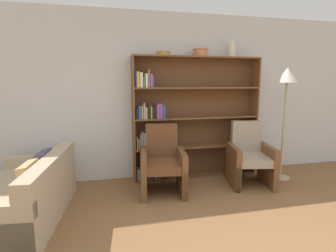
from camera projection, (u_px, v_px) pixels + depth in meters
name	position (u px, v px, depth m)	size (l,w,h in m)	color
wall_back	(182.00, 97.00, 4.53)	(12.00, 0.06, 2.75)	silver
bookshelf	(186.00, 120.00, 4.43)	(2.16, 0.30, 2.04)	brown
bowl_copper	(163.00, 53.00, 4.15)	(0.23, 0.23, 0.07)	tan
bowl_slate	(200.00, 52.00, 4.28)	(0.25, 0.25, 0.13)	#C67547
vase_tall	(232.00, 50.00, 4.39)	(0.12, 0.12, 0.27)	silver
couch	(23.00, 198.00, 3.09)	(1.11, 1.78, 0.77)	tan
armchair_leather	(163.00, 164.00, 3.88)	(0.72, 0.76, 0.99)	brown
armchair_cushioned	(249.00, 158.00, 4.19)	(0.76, 0.79, 0.99)	brown
floor_lamp	(287.00, 85.00, 4.24)	(0.34, 0.34, 1.85)	tan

